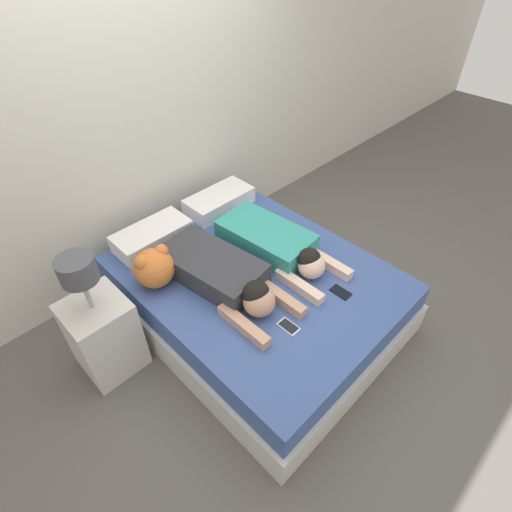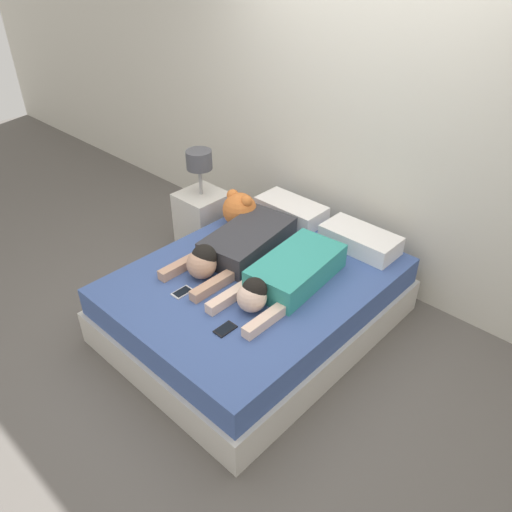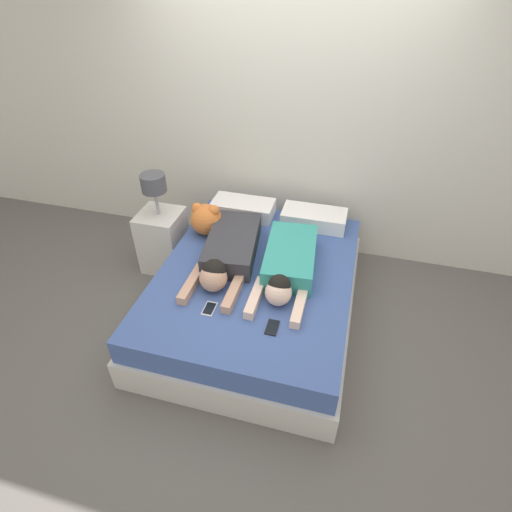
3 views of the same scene
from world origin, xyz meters
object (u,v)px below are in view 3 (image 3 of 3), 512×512
Objects in this scene: pillow_head_right at (314,218)px; plush_toy at (206,219)px; pillow_head_left at (243,208)px; person_right at (288,264)px; bed at (256,293)px; cell_phone_right at (272,327)px; person_left at (228,252)px; nightstand at (163,236)px; cell_phone_left at (209,309)px.

plush_toy reaches higher than pillow_head_right.
person_right reaches higher than pillow_head_left.
bed is at bearing -171.92° from person_right.
bed is 0.79m from plush_toy.
bed is 0.91m from pillow_head_left.
person_right is at bearing -52.09° from pillow_head_left.
pillow_head_right is at bearing 86.73° from cell_phone_right.
nightstand reaches higher than person_left.
cell_phone_left is 1.00× the size of cell_phone_right.
plush_toy is (-0.82, 0.96, 0.14)m from cell_phone_right.
cell_phone_left is 0.47× the size of plush_toy.
cell_phone_left is 0.47m from cell_phone_right.
cell_phone_left is at bearing -84.22° from pillow_head_left.
pillow_head_left is (-0.34, 0.78, 0.31)m from bed.
pillow_head_left is 0.59× the size of nightstand.
person_right is (0.25, 0.03, 0.33)m from bed.
bed is 0.41m from person_right.
person_right is 7.54× the size of cell_phone_right.
bed is at bearing -113.34° from pillow_head_right.
pillow_head_left reaches higher than cell_phone_right.
cell_phone_left is (0.13, -1.28, -0.07)m from pillow_head_left.
plush_toy is (-0.35, 0.90, 0.14)m from cell_phone_left.
pillow_head_right is at bearing 50.83° from person_left.
cell_phone_left is (-0.55, -1.28, -0.07)m from pillow_head_right.
plush_toy is at bearing 132.10° from person_left.
cell_phone_left is at bearing -112.80° from bed.
pillow_head_left is at bearing 95.78° from cell_phone_left.
nightstand reaches higher than cell_phone_left.
plush_toy is at bearing 111.43° from cell_phone_left.
nightstand is (-1.27, 0.37, -0.21)m from person_right.
person_right is at bearing -24.72° from plush_toy.
plush_toy is (-0.22, -0.38, 0.08)m from pillow_head_left.
person_left is 0.50m from person_right.
cell_phone_right is at bearing -93.27° from pillow_head_right.
pillow_head_left is 0.68m from pillow_head_right.
bed is 0.42m from person_left.
nightstand is at bearing 143.39° from cell_phone_right.
plush_toy is at bearing 130.75° from cell_phone_right.
pillow_head_right is at bearing 66.87° from cell_phone_left.
person_right is 0.89m from plush_toy.
pillow_head_left is 1.99× the size of plush_toy.
nightstand reaches higher than pillow_head_left.
person_right is at bearing -16.22° from nightstand.
plush_toy is (-0.90, -0.38, 0.08)m from pillow_head_right.
plush_toy is at bearing 144.15° from bed.
pillow_head_right is 1.39m from cell_phone_left.
bed is 3.41× the size of pillow_head_left.
pillow_head_right reaches higher than cell_phone_right.
plush_toy reaches higher than cell_phone_left.
plush_toy is (-0.31, 0.35, 0.06)m from person_left.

